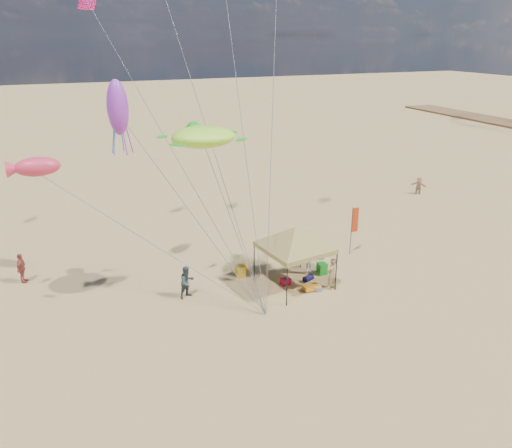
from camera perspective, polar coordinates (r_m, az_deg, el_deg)
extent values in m
plane|color=tan|center=(25.18, 2.65, -10.83)|extent=(280.00, 280.00, 0.00)
cylinder|color=black|center=(28.18, -0.21, -4.57)|extent=(0.07, 0.07, 2.20)
cylinder|color=black|center=(29.85, 5.22, -3.14)|extent=(0.07, 0.07, 2.20)
cylinder|color=black|center=(25.72, 3.60, -7.29)|extent=(0.07, 0.07, 2.20)
cylinder|color=black|center=(27.54, 9.28, -5.52)|extent=(0.07, 0.07, 2.20)
cube|color=olive|center=(27.24, 4.55, -2.74)|extent=(3.87, 3.87, 0.26)
pyramid|color=olive|center=(26.77, 4.62, -0.33)|extent=(6.58, 6.58, 1.10)
cylinder|color=black|center=(31.86, 10.99, -0.83)|extent=(0.04, 0.04, 3.23)
cube|color=red|center=(31.72, 11.44, 0.48)|extent=(0.47, 0.04, 1.62)
cube|color=#A40D30|center=(28.18, 3.45, -6.68)|extent=(0.54, 0.38, 0.38)
cube|color=navy|center=(31.48, 7.34, -3.71)|extent=(0.54, 0.38, 0.38)
cylinder|color=#120E3E|center=(28.68, 6.09, -6.27)|extent=(0.69, 0.54, 0.36)
cylinder|color=#F15B0D|center=(29.75, -1.45, -5.08)|extent=(0.54, 0.69, 0.36)
cube|color=#1B9823|center=(29.52, 7.66, -5.14)|extent=(0.50, 0.50, 0.70)
cube|color=yellow|center=(28.95, -1.81, -5.50)|extent=(0.50, 0.50, 0.70)
cube|color=slate|center=(27.67, 7.19, -7.50)|extent=(0.34, 0.30, 0.28)
cube|color=orange|center=(27.69, 6.44, -7.30)|extent=(0.90, 0.50, 0.24)
imported|color=tan|center=(27.68, 8.78, -5.72)|extent=(0.81, 0.70, 1.87)
imported|color=#343F47|center=(26.79, -8.00, -6.69)|extent=(1.09, 0.98, 1.82)
imported|color=silver|center=(29.25, 6.16, -4.07)|extent=(1.34, 1.00, 1.85)
imported|color=#A5443F|center=(31.09, -25.57, -4.65)|extent=(0.72, 1.13, 1.79)
imported|color=tan|center=(46.12, 18.35, 4.26)|extent=(1.23, 1.45, 1.57)
ellipsoid|color=#B1FF36|center=(24.05, -6.14, 10.02)|extent=(3.52, 3.02, 1.04)
ellipsoid|color=#E03050|center=(25.11, -24.04, 6.10)|extent=(2.19, 1.33, 0.91)
ellipsoid|color=#A734CF|center=(27.13, -15.76, 12.88)|extent=(1.23, 1.23, 2.87)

